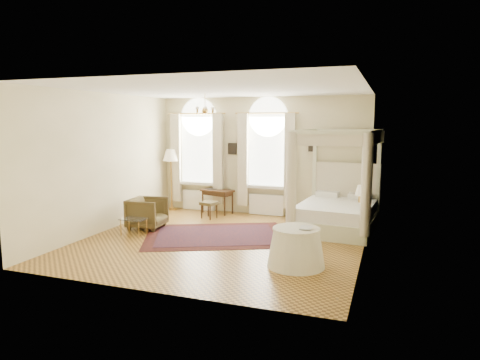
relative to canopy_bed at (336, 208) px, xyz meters
The scene contains 18 objects.
ground 2.94m from the canopy_bed, 141.59° to the right, with size 6.00×6.00×0.00m, color #AD7D32.
room_walls 3.22m from the canopy_bed, 141.59° to the right, with size 6.00×6.00×6.00m.
window_left 4.40m from the canopy_bed, 165.50° to the left, with size 1.62×0.27×3.29m.
window_right 2.51m from the canopy_bed, 152.45° to the left, with size 1.62×0.27×3.29m.
chandelier 3.99m from the canopy_bed, 169.34° to the right, with size 0.51×0.45×0.50m.
wall_pictures 2.81m from the canopy_bed, 151.67° to the left, with size 2.54×0.03×0.39m.
canopy_bed is the anchor object (origin of this frame).
nightstand 0.61m from the canopy_bed, 38.83° to the left, with size 0.44×0.40×0.63m, color #321E0D.
nightstand_lamp 0.75m from the canopy_bed, 31.99° to the left, with size 0.31×0.31×0.46m.
writing_desk 3.58m from the canopy_bed, 165.83° to the left, with size 1.01×0.71×0.69m.
laptop 3.73m from the canopy_bed, 166.66° to the left, with size 0.30×0.19×0.02m, color black.
stool 3.44m from the canopy_bed, behind, with size 0.48×0.48×0.45m.
armchair 4.62m from the canopy_bed, 163.28° to the right, with size 0.82×0.84×0.76m, color #473A1E.
coffee_table 4.82m from the canopy_bed, 155.66° to the right, with size 0.58×0.41×0.39m.
floor_lamp 5.14m from the canopy_bed, 169.68° to the left, with size 0.46×0.46×1.80m.
oriental_rug 2.97m from the canopy_bed, 151.02° to the right, with size 3.87×3.42×0.01m.
side_table 2.90m from the canopy_bed, 97.24° to the right, with size 1.05×1.05×0.72m.
book 2.90m from the canopy_bed, 95.89° to the right, with size 0.22×0.29×0.03m, color black.
Camera 1 is at (3.46, -8.51, 2.63)m, focal length 32.00 mm.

